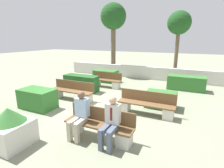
{
  "coord_description": "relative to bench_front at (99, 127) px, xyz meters",
  "views": [
    {
      "loc": [
        3.32,
        -5.89,
        2.74
      ],
      "look_at": [
        0.33,
        0.5,
        0.9
      ],
      "focal_mm": 28.0,
      "sensor_mm": 36.0,
      "label": 1
    }
  ],
  "objects": [
    {
      "name": "hedge_block_far_left",
      "position": [
        -2.88,
        6.08,
        0.04
      ],
      "size": [
        1.5,
        0.84,
        0.75
      ],
      "color": "#33702D",
      "rests_on": "ground_plane"
    },
    {
      "name": "hedge_block_near_right",
      "position": [
        -3.15,
        3.69,
        0.09
      ],
      "size": [
        1.89,
        0.65,
        0.84
      ],
      "color": "#235623",
      "rests_on": "ground_plane"
    },
    {
      "name": "hedge_block_mid_left",
      "position": [
        -3.32,
        0.89,
        0.06
      ],
      "size": [
        1.42,
        0.83,
        0.79
      ],
      "color": "#33702D",
      "rests_on": "ground_plane"
    },
    {
      "name": "bench_left_side",
      "position": [
        -2.24,
        4.9,
        -0.01
      ],
      "size": [
        1.74,
        0.49,
        0.84
      ],
      "rotation": [
        0.0,
        0.0,
        -0.09
      ],
      "color": "brown",
      "rests_on": "ground_plane"
    },
    {
      "name": "bench_right_side",
      "position": [
        0.79,
        2.15,
        0.0
      ],
      "size": [
        2.09,
        0.48,
        0.84
      ],
      "rotation": [
        0.0,
        0.0,
        0.03
      ],
      "color": "brown",
      "rests_on": "ground_plane"
    },
    {
      "name": "tree_leftmost",
      "position": [
        -3.47,
        8.53,
        3.83
      ],
      "size": [
        1.9,
        1.9,
        5.27
      ],
      "color": "brown",
      "rests_on": "ground_plane"
    },
    {
      "name": "planter_corner_left",
      "position": [
        -1.94,
        -1.26,
        0.16
      ],
      "size": [
        0.96,
        0.96,
        1.04
      ],
      "color": "beige",
      "rests_on": "ground_plane"
    },
    {
      "name": "person_seated_man",
      "position": [
        0.44,
        -0.14,
        0.4
      ],
      "size": [
        0.38,
        0.64,
        1.32
      ],
      "color": "#515B70",
      "rests_on": "ground_plane"
    },
    {
      "name": "hedge_block_near_left",
      "position": [
        1.16,
        3.11,
        -0.01
      ],
      "size": [
        1.2,
        0.8,
        0.64
      ],
      "color": "#33702D",
      "rests_on": "ground_plane"
    },
    {
      "name": "bench_front",
      "position": [
        0.0,
        0.0,
        0.0
      ],
      "size": [
        2.02,
        0.49,
        0.84
      ],
      "color": "brown",
      "rests_on": "ground_plane"
    },
    {
      "name": "ground_plane",
      "position": [
        -1.11,
        2.03,
        -0.33
      ],
      "size": [
        60.0,
        60.0,
        0.0
      ],
      "primitive_type": "plane",
      "color": "gray"
    },
    {
      "name": "person_seated_woman",
      "position": [
        -0.53,
        -0.14,
        0.4
      ],
      "size": [
        0.38,
        0.64,
        1.32
      ],
      "color": "#B2A893",
      "rests_on": "ground_plane"
    },
    {
      "name": "bench_back",
      "position": [
        -2.71,
        2.31,
        0.0
      ],
      "size": [
        2.14,
        0.49,
        0.84
      ],
      "rotation": [
        0.0,
        0.0,
        0.03
      ],
      "color": "brown",
      "rests_on": "ground_plane"
    },
    {
      "name": "tree_center_left",
      "position": [
        1.06,
        9.33,
        3.34
      ],
      "size": [
        1.58,
        1.58,
        4.57
      ],
      "color": "brown",
      "rests_on": "ground_plane"
    },
    {
      "name": "hedge_block_far_right",
      "position": [
        1.97,
        6.24,
        0.05
      ],
      "size": [
        1.93,
        0.79,
        0.77
      ],
      "color": "#33702D",
      "rests_on": "ground_plane"
    },
    {
      "name": "perimeter_wall",
      "position": [
        -1.11,
        8.05,
        0.1
      ],
      "size": [
        11.4,
        0.3,
        0.85
      ],
      "color": "beige",
      "rests_on": "ground_plane"
    }
  ]
}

